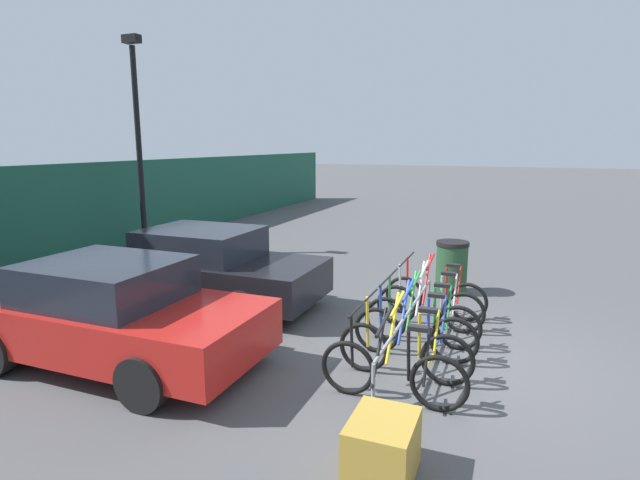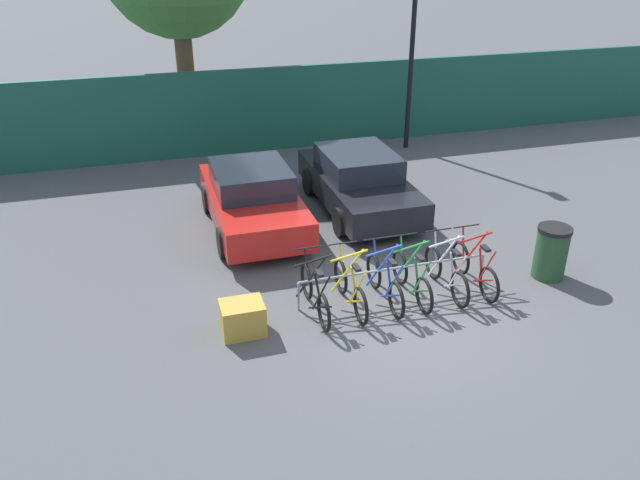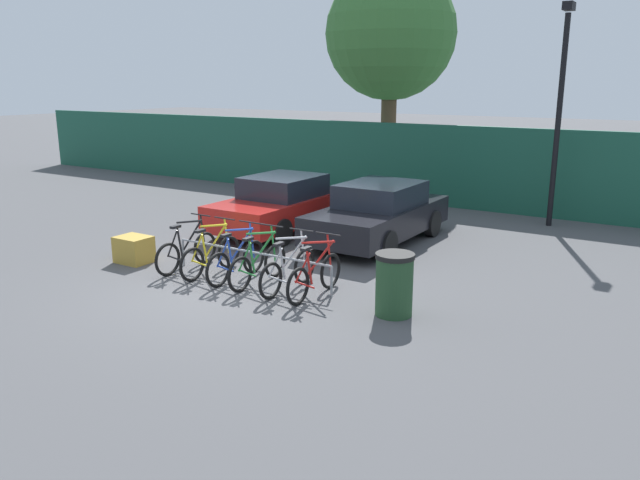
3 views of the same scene
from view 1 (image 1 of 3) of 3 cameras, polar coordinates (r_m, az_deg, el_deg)
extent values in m
plane|color=#4C4C4F|center=(7.29, 15.14, -12.87)|extent=(120.00, 120.00, 0.00)
cylinder|color=gray|center=(7.21, 10.00, -8.23)|extent=(3.55, 0.04, 0.04)
cylinder|color=gray|center=(5.73, 6.09, -16.40)|extent=(0.04, 0.04, 0.55)
cylinder|color=gray|center=(8.96, 12.30, -6.32)|extent=(0.04, 0.04, 0.55)
torus|color=black|center=(5.80, 13.47, -15.66)|extent=(0.06, 0.66, 0.66)
torus|color=black|center=(6.01, 3.21, -14.37)|extent=(0.06, 0.66, 0.66)
cylinder|color=black|center=(5.79, 6.78, -12.01)|extent=(0.60, 0.04, 0.76)
cylinder|color=black|center=(5.66, 7.37, -9.18)|extent=(0.68, 0.04, 0.16)
cylinder|color=black|center=(5.74, 10.09, -12.94)|extent=(0.14, 0.04, 0.63)
cylinder|color=black|center=(5.70, 12.11, -12.94)|extent=(0.32, 0.03, 0.58)
cylinder|color=black|center=(5.84, 11.45, -15.66)|extent=(0.40, 0.03, 0.08)
cylinder|color=black|center=(5.86, 3.65, -11.38)|extent=(0.12, 0.04, 0.69)
cylinder|color=black|center=(5.72, 4.10, -8.05)|extent=(0.52, 0.03, 0.03)
cube|color=black|center=(5.60, 11.14, -9.87)|extent=(0.10, 0.22, 0.05)
torus|color=black|center=(6.38, 14.35, -13.16)|extent=(0.06, 0.66, 0.66)
torus|color=black|center=(6.57, 5.04, -12.11)|extent=(0.06, 0.66, 0.66)
cylinder|color=yellow|center=(6.37, 8.30, -9.86)|extent=(0.60, 0.04, 0.76)
cylinder|color=yellow|center=(6.25, 8.85, -7.25)|extent=(0.68, 0.04, 0.16)
cylinder|color=yellow|center=(6.33, 11.30, -10.68)|extent=(0.14, 0.04, 0.63)
cylinder|color=yellow|center=(6.29, 13.12, -10.65)|extent=(0.32, 0.03, 0.58)
cylinder|color=yellow|center=(6.41, 12.53, -13.18)|extent=(0.40, 0.03, 0.08)
cylinder|color=yellow|center=(6.43, 5.45, -9.33)|extent=(0.12, 0.04, 0.69)
cylinder|color=black|center=(6.31, 5.88, -6.26)|extent=(0.52, 0.03, 0.03)
cube|color=black|center=(6.20, 12.27, -7.84)|extent=(0.10, 0.22, 0.05)
torus|color=black|center=(6.97, 15.06, -11.08)|extent=(0.06, 0.66, 0.66)
torus|color=black|center=(7.14, 6.55, -10.20)|extent=(0.06, 0.66, 0.66)
cylinder|color=#284CB7|center=(6.96, 9.55, -8.07)|extent=(0.60, 0.04, 0.76)
cylinder|color=#284CB7|center=(6.85, 10.07, -5.66)|extent=(0.68, 0.04, 0.16)
cylinder|color=#284CB7|center=(6.92, 12.29, -8.80)|extent=(0.14, 0.04, 0.63)
cylinder|color=#284CB7|center=(6.88, 13.95, -8.76)|extent=(0.32, 0.03, 0.58)
cylinder|color=#284CB7|center=(7.00, 13.40, -11.11)|extent=(0.40, 0.03, 0.08)
cylinder|color=#284CB7|center=(7.02, 6.94, -7.61)|extent=(0.12, 0.04, 0.69)
cylinder|color=black|center=(6.90, 7.35, -4.77)|extent=(0.52, 0.03, 0.03)
cube|color=black|center=(6.80, 13.18, -6.18)|extent=(0.10, 0.22, 0.05)
torus|color=black|center=(7.45, 15.55, -9.64)|extent=(0.06, 0.66, 0.66)
torus|color=black|center=(7.61, 7.59, -8.86)|extent=(0.06, 0.66, 0.66)
cylinder|color=#288438|center=(7.44, 10.41, -6.83)|extent=(0.60, 0.04, 0.76)
cylinder|color=#288438|center=(7.34, 10.90, -4.57)|extent=(0.68, 0.04, 0.16)
cylinder|color=#288438|center=(7.40, 12.97, -7.51)|extent=(0.14, 0.04, 0.63)
cylinder|color=#288438|center=(7.37, 14.52, -7.46)|extent=(0.32, 0.03, 0.58)
cylinder|color=#288438|center=(7.48, 14.00, -9.68)|extent=(0.40, 0.03, 0.08)
cylinder|color=#288438|center=(7.49, 7.97, -6.41)|extent=(0.12, 0.04, 0.69)
cylinder|color=black|center=(7.39, 8.36, -3.74)|extent=(0.52, 0.03, 0.03)
cube|color=black|center=(7.29, 13.80, -5.04)|extent=(0.10, 0.22, 0.05)
torus|color=black|center=(8.09, 16.09, -8.00)|extent=(0.06, 0.66, 0.66)
torus|color=black|center=(8.24, 8.76, -7.34)|extent=(0.06, 0.66, 0.66)
cylinder|color=#B7B7BC|center=(8.08, 11.38, -5.43)|extent=(0.60, 0.04, 0.76)
cylinder|color=#B7B7BC|center=(7.99, 11.83, -3.33)|extent=(0.68, 0.04, 0.16)
cylinder|color=#B7B7BC|center=(8.05, 13.73, -6.04)|extent=(0.14, 0.04, 0.63)
cylinder|color=#B7B7BC|center=(8.02, 15.15, -5.99)|extent=(0.32, 0.03, 0.58)
cylinder|color=#B7B7BC|center=(8.12, 14.67, -8.05)|extent=(0.40, 0.03, 0.08)
cylinder|color=#B7B7BC|center=(8.13, 9.12, -5.06)|extent=(0.12, 0.04, 0.69)
cylinder|color=black|center=(8.03, 9.49, -2.58)|extent=(0.52, 0.03, 0.03)
cube|color=black|center=(7.94, 14.50, -3.75)|extent=(0.10, 0.22, 0.05)
torus|color=black|center=(8.63, 16.49, -6.82)|extent=(0.06, 0.66, 0.66)
torus|color=black|center=(8.77, 9.61, -6.22)|extent=(0.06, 0.66, 0.66)
cylinder|color=red|center=(8.62, 12.08, -4.41)|extent=(0.60, 0.04, 0.76)
cylinder|color=red|center=(8.54, 12.51, -2.43)|extent=(0.68, 0.04, 0.16)
cylinder|color=red|center=(8.59, 14.27, -4.98)|extent=(0.14, 0.04, 0.63)
cylinder|color=red|center=(8.56, 15.61, -4.92)|extent=(0.32, 0.03, 0.58)
cylinder|color=red|center=(8.66, 15.16, -6.87)|extent=(0.40, 0.03, 0.08)
cylinder|color=red|center=(8.67, 9.96, -4.07)|extent=(0.12, 0.04, 0.69)
cylinder|color=black|center=(8.58, 10.31, -1.74)|extent=(0.52, 0.03, 0.03)
cube|color=black|center=(8.49, 15.00, -2.82)|extent=(0.10, 0.22, 0.05)
cube|color=red|center=(7.24, -22.42, -8.70)|extent=(1.80, 4.07, 0.62)
cube|color=#1E232D|center=(7.15, -23.34, -4.24)|extent=(1.58, 1.87, 0.52)
cylinder|color=black|center=(8.69, -24.03, -7.29)|extent=(0.20, 0.64, 0.64)
cylinder|color=black|center=(6.00, -19.66, -15.18)|extent=(0.20, 0.64, 0.64)
cylinder|color=black|center=(7.25, -10.63, -10.08)|extent=(0.20, 0.64, 0.64)
cube|color=black|center=(9.32, -12.79, -3.81)|extent=(1.80, 4.24, 0.62)
cube|color=#1E232D|center=(9.25, -13.48, -0.32)|extent=(1.58, 1.95, 0.52)
cylinder|color=black|center=(9.51, -21.82, -5.59)|extent=(0.20, 0.64, 0.64)
cylinder|color=black|center=(10.76, -15.58, -3.32)|extent=(0.20, 0.64, 0.64)
cylinder|color=black|center=(8.06, -8.88, -7.84)|extent=(0.20, 0.64, 0.64)
cylinder|color=black|center=(9.50, -3.63, -4.80)|extent=(0.20, 0.64, 0.64)
cylinder|color=black|center=(13.84, -19.95, 9.27)|extent=(0.14, 0.14, 5.29)
cube|color=black|center=(14.07, -20.74, 20.70)|extent=(0.24, 0.44, 0.20)
cylinder|color=#234728|center=(10.13, 14.79, -3.25)|extent=(0.60, 0.60, 0.95)
cylinder|color=black|center=(10.02, 14.94, -0.39)|extent=(0.63, 0.63, 0.08)
cube|color=#B28C33|center=(4.77, 7.13, -22.55)|extent=(0.70, 0.56, 0.55)
camera|label=2|loc=(8.56, 96.71, 19.94)|focal=35.00mm
camera|label=3|loc=(15.80, 51.23, 9.76)|focal=35.00mm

